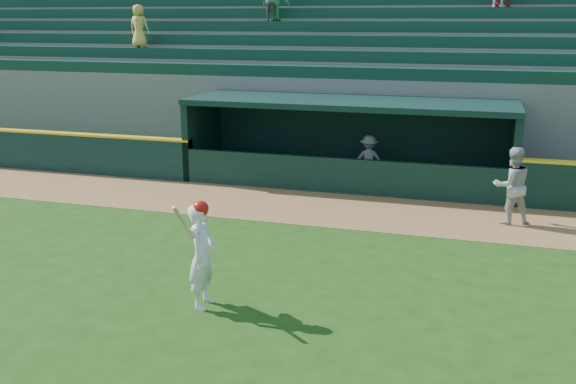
% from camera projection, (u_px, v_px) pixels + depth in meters
% --- Properties ---
extents(ground, '(120.00, 120.00, 0.00)m').
position_uv_depth(ground, '(263.00, 281.00, 11.89)').
color(ground, '#1C4110').
rests_on(ground, ground).
extents(warning_track, '(40.00, 3.00, 0.01)m').
position_uv_depth(warning_track, '(325.00, 209.00, 16.42)').
color(warning_track, olive).
rests_on(warning_track, ground).
extents(dugout_player_front, '(1.09, 0.98, 1.84)m').
position_uv_depth(dugout_player_front, '(512.00, 186.00, 15.03)').
color(dugout_player_front, '#A7A8A2').
rests_on(dugout_player_front, ground).
extents(dugout_player_inside, '(1.00, 0.67, 1.44)m').
position_uv_depth(dugout_player_inside, '(369.00, 160.00, 18.76)').
color(dugout_player_inside, '#A2A29D').
rests_on(dugout_player_inside, ground).
extents(dugout, '(9.40, 2.80, 2.46)m').
position_uv_depth(dugout, '(350.00, 136.00, 18.93)').
color(dugout, slate).
rests_on(dugout, ground).
extents(stands, '(34.50, 6.25, 6.70)m').
position_uv_depth(stands, '(376.00, 86.00, 22.88)').
color(stands, slate).
rests_on(stands, ground).
extents(batter_at_plate, '(0.53, 0.81, 1.87)m').
position_uv_depth(batter_at_plate, '(202.00, 254.00, 10.64)').
color(batter_at_plate, white).
rests_on(batter_at_plate, ground).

